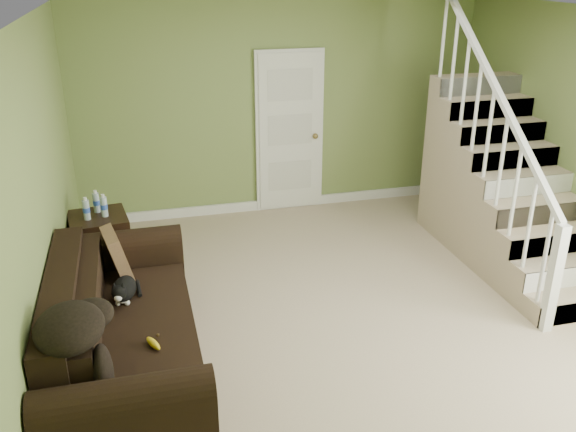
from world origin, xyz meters
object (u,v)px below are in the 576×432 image
banana (153,343)px  sofa (120,343)px  side_table (101,245)px  cat (124,290)px

banana → sofa: bearing=101.9°
side_table → banana: bearing=-78.9°
cat → banana: cat is taller
banana → cat: bearing=80.1°
side_table → cat: 1.51m
cat → sofa: bearing=-87.1°
cat → banana: 0.72m
side_table → banana: (0.43, -2.17, 0.20)m
cat → banana: size_ratio=2.69×
sofa → cat: sofa is taller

